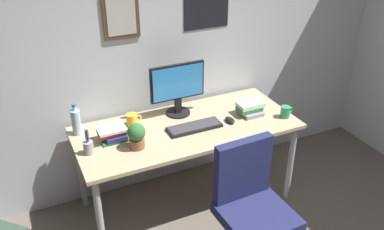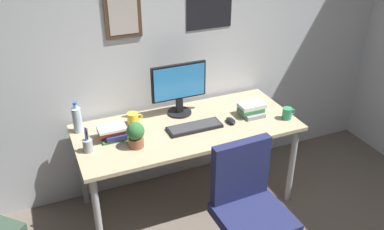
{
  "view_description": "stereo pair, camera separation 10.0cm",
  "coord_description": "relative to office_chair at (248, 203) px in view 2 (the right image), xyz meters",
  "views": [
    {
      "loc": [
        -1.16,
        -0.88,
        2.4
      ],
      "look_at": [
        -0.01,
        1.59,
        0.9
      ],
      "focal_mm": 38.81,
      "sensor_mm": 36.0,
      "label": 1
    },
    {
      "loc": [
        -1.07,
        -0.92,
        2.4
      ],
      "look_at": [
        -0.01,
        1.59,
        0.9
      ],
      "focal_mm": 38.81,
      "sensor_mm": 36.0,
      "label": 2
    }
  ],
  "objects": [
    {
      "name": "wall_back",
      "position": [
        -0.12,
        1.22,
        0.77
      ],
      "size": [
        4.4,
        0.1,
        2.6
      ],
      "color": "silver",
      "rests_on": "ground_plane"
    },
    {
      "name": "desk",
      "position": [
        -0.13,
        0.76,
        0.15
      ],
      "size": [
        1.74,
        0.77,
        0.75
      ],
      "color": "tan",
      "rests_on": "ground_plane"
    },
    {
      "name": "office_chair",
      "position": [
        0.0,
        0.0,
        0.0
      ],
      "size": [
        0.55,
        0.57,
        0.95
      ],
      "color": "#1E234C",
      "rests_on": "ground_plane"
    },
    {
      "name": "monitor",
      "position": [
        -0.11,
        0.99,
        0.47
      ],
      "size": [
        0.46,
        0.2,
        0.43
      ],
      "color": "black",
      "rests_on": "desk"
    },
    {
      "name": "keyboard",
      "position": [
        -0.09,
        0.7,
        0.24
      ],
      "size": [
        0.43,
        0.15,
        0.03
      ],
      "color": "black",
      "rests_on": "desk"
    },
    {
      "name": "computer_mouse",
      "position": [
        0.21,
        0.68,
        0.24
      ],
      "size": [
        0.06,
        0.11,
        0.04
      ],
      "color": "black",
      "rests_on": "desk"
    },
    {
      "name": "water_bottle",
      "position": [
        -0.93,
        1.01,
        0.33
      ],
      "size": [
        0.07,
        0.07,
        0.25
      ],
      "color": "silver",
      "rests_on": "desk"
    },
    {
      "name": "coffee_mug_near",
      "position": [
        0.66,
        0.56,
        0.27
      ],
      "size": [
        0.12,
        0.08,
        0.1
      ],
      "color": "#2D8C59",
      "rests_on": "desk"
    },
    {
      "name": "coffee_mug_far",
      "position": [
        -0.51,
        0.96,
        0.27
      ],
      "size": [
        0.12,
        0.09,
        0.1
      ],
      "color": "yellow",
      "rests_on": "desk"
    },
    {
      "name": "potted_plant",
      "position": [
        -0.58,
        0.63,
        0.33
      ],
      "size": [
        0.13,
        0.13,
        0.2
      ],
      "color": "brown",
      "rests_on": "desk"
    },
    {
      "name": "pen_cup",
      "position": [
        -0.91,
        0.71,
        0.28
      ],
      "size": [
        0.07,
        0.07,
        0.2
      ],
      "color": "#9EA0A5",
      "rests_on": "desk"
    },
    {
      "name": "book_stack_left",
      "position": [
        0.43,
        0.73,
        0.28
      ],
      "size": [
        0.22,
        0.17,
        0.1
      ],
      "color": "gray",
      "rests_on": "desk"
    },
    {
      "name": "book_stack_right",
      "position": [
        -0.7,
        0.81,
        0.28
      ],
      "size": [
        0.23,
        0.16,
        0.1
      ],
      "color": "#33723F",
      "rests_on": "desk"
    }
  ]
}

